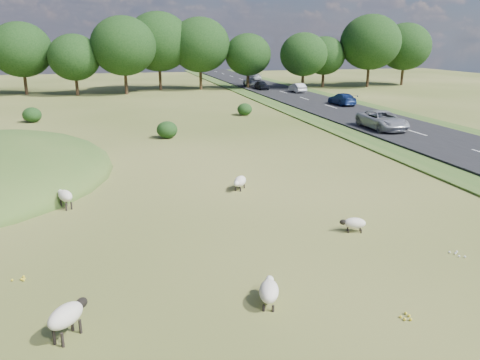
% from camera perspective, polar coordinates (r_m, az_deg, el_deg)
% --- Properties ---
extents(ground, '(160.00, 160.00, 0.00)m').
position_cam_1_polar(ground, '(37.81, -9.13, 5.07)').
color(ground, '#3B4E18').
rests_on(ground, ground).
extents(road, '(8.00, 150.00, 0.25)m').
position_cam_1_polar(road, '(52.96, 11.95, 8.34)').
color(road, black).
rests_on(road, ground).
extents(treeline, '(96.28, 14.66, 11.70)m').
position_cam_1_polar(treeline, '(72.39, -13.22, 15.54)').
color(treeline, black).
rests_on(treeline, ground).
extents(shrubs, '(22.23, 12.45, 1.41)m').
position_cam_1_polar(shrubs, '(44.26, -12.52, 7.44)').
color(shrubs, black).
rests_on(shrubs, ground).
extents(sheep_0, '(0.89, 1.35, 0.75)m').
position_cam_1_polar(sheep_0, '(14.03, 3.55, -13.30)').
color(sheep_0, beige).
rests_on(sheep_0, ground).
extents(sheep_1, '(1.10, 0.71, 0.61)m').
position_cam_1_polar(sheep_1, '(19.51, 13.73, -5.13)').
color(sheep_1, beige).
rests_on(sheep_1, ground).
extents(sheep_2, '(1.16, 1.31, 0.97)m').
position_cam_1_polar(sheep_2, '(13.31, -20.37, -15.19)').
color(sheep_2, beige).
rests_on(sheep_2, ground).
extents(sheep_3, '(1.03, 1.25, 0.72)m').
position_cam_1_polar(sheep_3, '(24.21, -0.03, -0.17)').
color(sheep_3, beige).
rests_on(sheep_3, ground).
extents(sheep_4, '(0.92, 1.25, 0.87)m').
position_cam_1_polar(sheep_4, '(22.97, -20.56, -1.81)').
color(sheep_4, beige).
rests_on(sheep_4, ground).
extents(car_0, '(1.88, 4.62, 1.34)m').
position_cam_1_polar(car_0, '(56.47, 12.34, 9.63)').
color(car_0, navy).
rests_on(car_0, road).
extents(car_1, '(2.09, 4.53, 1.26)m').
position_cam_1_polar(car_1, '(77.98, 1.50, 11.82)').
color(car_1, '#B1B5B9').
rests_on(car_1, road).
extents(car_2, '(1.87, 4.60, 1.33)m').
position_cam_1_polar(car_2, '(90.34, 1.75, 12.50)').
color(car_2, '#B1B5B9').
rests_on(car_2, road).
extents(car_4, '(1.51, 3.76, 1.28)m').
position_cam_1_polar(car_4, '(73.00, 2.66, 11.48)').
color(car_4, black).
rests_on(car_4, road).
extents(car_5, '(1.37, 3.93, 1.29)m').
position_cam_1_polar(car_5, '(69.31, 7.03, 11.11)').
color(car_5, silver).
rests_on(car_5, road).
extents(car_6, '(2.52, 5.46, 1.52)m').
position_cam_1_polar(car_6, '(41.55, 16.97, 7.00)').
color(car_6, '#A5A7AD').
rests_on(car_6, road).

